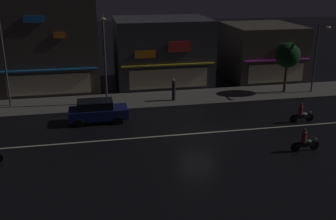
% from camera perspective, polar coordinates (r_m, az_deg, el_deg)
% --- Properties ---
extents(ground_plane, '(140.00, 140.00, 0.00)m').
position_cam_1_polar(ground_plane, '(27.32, 4.32, -3.42)').
color(ground_plane, black).
extents(lane_divider_stripe, '(33.90, 0.16, 0.01)m').
position_cam_1_polar(lane_divider_stripe, '(27.32, 4.32, -3.41)').
color(lane_divider_stripe, beige).
rests_on(lane_divider_stripe, ground).
extents(sidewalk_far, '(35.68, 4.44, 0.14)m').
position_cam_1_polar(sidewalk_far, '(34.67, 0.81, 1.72)').
color(sidewalk_far, '#5B5954').
rests_on(sidewalk_far, ground).
extents(storefront_left_block, '(9.16, 7.27, 6.42)m').
position_cam_1_polar(storefront_left_block, '(39.41, -0.92, 8.56)').
color(storefront_left_block, '#383A3F').
rests_on(storefront_left_block, ground).
extents(storefront_center_block, '(7.12, 7.89, 5.52)m').
position_cam_1_polar(storefront_center_block, '(42.96, 13.35, 8.34)').
color(storefront_center_block, '#4C443A').
rests_on(storefront_center_block, ground).
extents(storefront_right_block, '(8.89, 8.78, 8.57)m').
position_cam_1_polar(storefront_right_block, '(39.55, -16.80, 9.38)').
color(storefront_right_block, '#4C443A').
rests_on(storefront_right_block, ground).
extents(streetlamp_west, '(0.44, 1.64, 7.91)m').
position_cam_1_polar(streetlamp_west, '(33.82, -22.94, 7.94)').
color(streetlamp_west, '#47494C').
rests_on(streetlamp_west, sidewalk_far).
extents(streetlamp_mid, '(0.44, 1.64, 7.31)m').
position_cam_1_polar(streetlamp_mid, '(32.24, -9.21, 8.15)').
color(streetlamp_mid, '#47494C').
rests_on(streetlamp_mid, sidewalk_far).
extents(streetlamp_east, '(0.44, 1.64, 6.23)m').
position_cam_1_polar(streetlamp_east, '(37.72, 20.90, 7.86)').
color(streetlamp_east, '#47494C').
rests_on(streetlamp_east, sidewalk_far).
extents(pedestrian_on_sidewalk, '(0.32, 0.32, 1.90)m').
position_cam_1_polar(pedestrian_on_sidewalk, '(33.65, 0.83, 2.89)').
color(pedestrian_on_sidewalk, '#232328').
rests_on(pedestrian_on_sidewalk, sidewalk_far).
extents(street_tree, '(2.26, 2.26, 4.55)m').
position_cam_1_polar(street_tree, '(37.20, 17.02, 7.61)').
color(street_tree, '#473323').
rests_on(street_tree, sidewalk_far).
extents(parked_car_near_kerb, '(4.30, 1.98, 1.67)m').
position_cam_1_polar(parked_car_near_kerb, '(29.54, -10.22, -0.11)').
color(parked_car_near_kerb, navy).
rests_on(parked_car_near_kerb, ground).
extents(motorcycle_following, '(1.90, 0.60, 1.52)m').
position_cam_1_polar(motorcycle_following, '(30.71, 18.84, -0.58)').
color(motorcycle_following, black).
rests_on(motorcycle_following, ground).
extents(motorcycle_opposite_lane, '(1.90, 0.60, 1.52)m').
position_cam_1_polar(motorcycle_opposite_lane, '(25.84, 19.28, -4.36)').
color(motorcycle_opposite_lane, black).
rests_on(motorcycle_opposite_lane, ground).
extents(traffic_cone, '(0.36, 0.36, 0.55)m').
position_cam_1_polar(traffic_cone, '(31.11, -8.38, -0.17)').
color(traffic_cone, orange).
rests_on(traffic_cone, ground).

